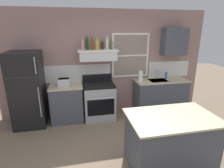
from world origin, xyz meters
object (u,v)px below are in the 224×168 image
object	(u,v)px
refrigerator	(28,90)
bottle_dark_green_wine	(87,44)
dish_soap_bottle	(166,75)
bottle_brown_stout	(102,46)
bottle_amber_wine	(92,45)
bottle_champagne_gold_foil	(97,45)
toaster	(64,82)
paper_towel_roll	(141,76)
kitchen_island	(170,141)
bottle_clear_tall	(107,44)
stove_range	(99,101)
bottle_rose_pink	(83,45)
bottle_olive_oil_square	(111,45)

from	to	relation	value
refrigerator	bottle_dark_green_wine	world-z (taller)	bottle_dark_green_wine
bottle_dark_green_wine	dish_soap_bottle	bearing A→B (deg)	0.86
bottle_brown_stout	bottle_amber_wine	bearing A→B (deg)	-168.33
bottle_champagne_gold_foil	bottle_amber_wine	bearing A→B (deg)	158.10
toaster	paper_towel_roll	xyz separation A→B (m)	(1.94, 0.04, 0.04)
toaster	kitchen_island	bearing A→B (deg)	-48.08
refrigerator	bottle_champagne_gold_foil	bearing A→B (deg)	2.68
bottle_dark_green_wine	bottle_amber_wine	bearing A→B (deg)	-2.79
bottle_dark_green_wine	kitchen_island	bearing A→B (deg)	-60.68
refrigerator	bottle_clear_tall	size ratio (longest dim) A/B	5.58
toaster	bottle_brown_stout	size ratio (longest dim) A/B	1.40
stove_range	bottle_rose_pink	xyz separation A→B (m)	(-0.35, 0.09, 1.40)
bottle_champagne_gold_foil	dish_soap_bottle	size ratio (longest dim) A/B	1.63
bottle_clear_tall	bottle_olive_oil_square	distance (m)	0.12
bottle_clear_tall	bottle_olive_oil_square	bearing A→B (deg)	20.24
dish_soap_bottle	kitchen_island	distance (m)	2.36
stove_range	bottle_olive_oil_square	bearing A→B (deg)	22.76
paper_towel_roll	dish_soap_bottle	xyz separation A→B (m)	(0.77, 0.10, -0.04)
toaster	bottle_amber_wine	distance (m)	1.12
stove_range	bottle_brown_stout	world-z (taller)	bottle_brown_stout
toaster	paper_towel_roll	world-z (taller)	paper_towel_roll
bottle_olive_oil_square	dish_soap_bottle	xyz separation A→B (m)	(1.53, -0.01, -0.85)
dish_soap_bottle	paper_towel_roll	bearing A→B (deg)	-172.64
dish_soap_bottle	bottle_amber_wine	bearing A→B (deg)	-178.92
dish_soap_bottle	kitchen_island	world-z (taller)	dish_soap_bottle
refrigerator	dish_soap_bottle	xyz separation A→B (m)	(3.53, 0.16, 0.12)
bottle_dark_green_wine	paper_towel_roll	bearing A→B (deg)	-2.89
bottle_dark_green_wine	paper_towel_roll	size ratio (longest dim) A/B	1.17
toaster	bottle_amber_wine	world-z (taller)	bottle_amber_wine
bottle_amber_wine	bottle_brown_stout	distance (m)	0.26
bottle_brown_stout	bottle_olive_oil_square	world-z (taller)	bottle_olive_oil_square
toaster	bottle_rose_pink	size ratio (longest dim) A/B	1.05
refrigerator	bottle_olive_oil_square	world-z (taller)	bottle_olive_oil_square
toaster	bottle_amber_wine	xyz separation A→B (m)	(0.71, 0.11, 0.86)
refrigerator	bottle_amber_wine	xyz separation A→B (m)	(1.53, 0.12, 0.99)
stove_range	bottle_clear_tall	size ratio (longest dim) A/B	3.46
refrigerator	bottle_brown_stout	world-z (taller)	bottle_brown_stout
toaster	bottle_olive_oil_square	bearing A→B (deg)	7.33
bottle_dark_green_wine	bottle_champagne_gold_foil	bearing A→B (deg)	-12.38
bottle_dark_green_wine	bottle_brown_stout	xyz separation A→B (m)	(0.37, 0.05, -0.04)
toaster	dish_soap_bottle	distance (m)	2.72
refrigerator	bottle_clear_tall	xyz separation A→B (m)	(1.89, 0.13, 1.00)
stove_range	paper_towel_roll	world-z (taller)	paper_towel_roll
bottle_champagne_gold_foil	bottle_brown_stout	world-z (taller)	bottle_champagne_gold_foil
bottle_rose_pink	bottle_olive_oil_square	world-z (taller)	bottle_rose_pink
bottle_rose_pink	dish_soap_bottle	distance (m)	2.39
bottle_champagne_gold_foil	bottle_brown_stout	bearing A→B (deg)	35.65
refrigerator	toaster	xyz separation A→B (m)	(0.82, 0.02, 0.13)
stove_range	toaster	bearing A→B (deg)	-179.63
bottle_amber_wine	bottle_clear_tall	distance (m)	0.36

